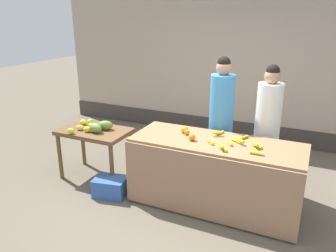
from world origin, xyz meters
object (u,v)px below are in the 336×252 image
(vendor_woman_blue_shirt, at_px, (221,122))
(produce_sack, at_px, (163,153))
(vendor_woman_white_shirt, at_px, (267,129))
(produce_crate, at_px, (110,187))

(vendor_woman_blue_shirt, distance_m, produce_sack, 1.21)
(vendor_woman_white_shirt, distance_m, produce_sack, 1.75)
(vendor_woman_blue_shirt, distance_m, produce_crate, 1.81)
(produce_crate, bearing_deg, produce_sack, 77.07)
(produce_crate, distance_m, produce_sack, 1.19)
(vendor_woman_blue_shirt, xyz_separation_m, vendor_woman_white_shirt, (0.64, 0.07, -0.04))
(produce_crate, bearing_deg, vendor_woman_blue_shirt, 39.80)
(vendor_woman_white_shirt, relative_size, produce_crate, 4.08)
(vendor_woman_blue_shirt, xyz_separation_m, produce_crate, (-1.24, -1.03, -0.82))
(vendor_woman_white_shirt, distance_m, produce_crate, 2.31)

